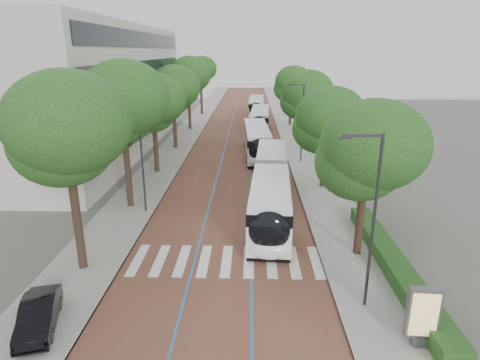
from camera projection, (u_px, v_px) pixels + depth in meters
The scene contains 22 objects.
ground at pixel (222, 271), 21.52m from camera, with size 160.00×160.00×0.00m, color #51544C.
road at pixel (240, 130), 59.56m from camera, with size 11.00×140.00×0.02m, color brown.
sidewalk_left at pixel (190, 129), 59.73m from camera, with size 4.00×140.00×0.12m, color gray.
sidewalk_right at pixel (291, 130), 59.35m from camera, with size 4.00×140.00×0.12m, color gray.
kerb_left at pixel (203, 129), 59.68m from camera, with size 0.20×140.00×0.14m, color gray.
kerb_right at pixel (278, 130), 59.40m from camera, with size 0.20×140.00×0.14m, color gray.
zebra_crossing at pixel (227, 261), 22.46m from camera, with size 10.55×3.60×0.01m.
lane_line_left at pixel (230, 130), 59.59m from camera, with size 0.12×126.00×0.01m, color #2362B0.
lane_line_right at pixel (251, 130), 59.51m from camera, with size 0.12×126.00×0.01m, color #2362B0.
office_building at pixel (70, 89), 46.47m from camera, with size 18.11×40.00×14.00m.
hedge at pixel (394, 264), 21.14m from camera, with size 1.20×14.00×0.80m, color #204819.
streetlight_near at pixel (371, 210), 17.02m from camera, with size 1.82×0.20×8.00m.
streetlight_far at pixel (301, 117), 40.79m from camera, with size 1.82×0.20×8.00m.
lamp_post_left at pixel (142, 158), 28.01m from camera, with size 0.14×0.14×8.00m, color #2E2E30.
trees_left at pixel (164, 92), 41.56m from camera, with size 6.18×60.61×10.18m.
trees_right at pixel (312, 106), 40.49m from camera, with size 5.97×47.69×8.65m.
lead_bus at pixel (271, 187), 29.70m from camera, with size 3.59×18.51×3.20m.
bus_queued_0 at pixel (257, 142), 44.45m from camera, with size 3.03×12.49×3.20m.
bus_queued_1 at pixel (260, 121), 57.54m from camera, with size 3.10×12.50×3.20m.
bus_queued_2 at pixel (256, 107), 70.94m from camera, with size 2.80×12.45×3.20m.
ad_panel at pixel (422, 315), 15.57m from camera, with size 1.25×0.51×2.56m.
parked_car at pixel (39, 315), 16.73m from camera, with size 1.33×3.82×1.26m, color black.
Camera 1 is at (1.47, -18.94, 11.28)m, focal length 30.00 mm.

